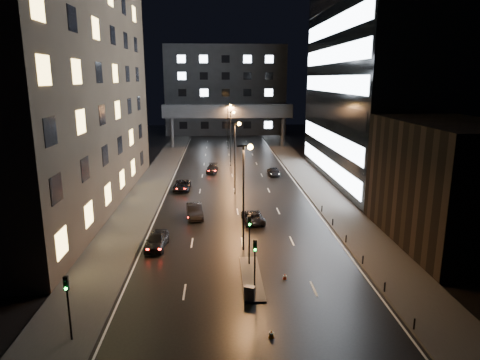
{
  "coord_description": "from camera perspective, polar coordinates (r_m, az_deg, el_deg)",
  "views": [
    {
      "loc": [
        -2.28,
        -29.98,
        15.94
      ],
      "look_at": [
        0.29,
        19.92,
        4.0
      ],
      "focal_mm": 32.0,
      "sensor_mm": 36.0,
      "label": 1
    }
  ],
  "objects": [
    {
      "name": "traffic_signal_near",
      "position": [
        36.88,
        1.26,
        -6.95
      ],
      "size": [
        0.28,
        0.34,
        4.4
      ],
      "color": "black",
      "rests_on": "median_island"
    },
    {
      "name": "car_away_b",
      "position": [
        50.38,
        -6.07,
        -4.13
      ],
      "size": [
        2.31,
        5.03,
        1.6
      ],
      "primitive_type": "imported",
      "rotation": [
        0.0,
        0.0,
        0.13
      ],
      "color": "black",
      "rests_on": "ground"
    },
    {
      "name": "utility_cabinet",
      "position": [
        32.21,
        1.33,
        -14.84
      ],
      "size": [
        0.87,
        0.74,
        1.06
      ],
      "primitive_type": "cube",
      "rotation": [
        0.0,
        0.0,
        -0.38
      ],
      "color": "#545356",
      "rests_on": "median_island"
    },
    {
      "name": "cone_a",
      "position": [
        28.65,
        4.2,
        -19.78
      ],
      "size": [
        0.49,
        0.49,
        0.52
      ],
      "primitive_type": "cone",
      "rotation": [
        0.0,
        0.0,
        -0.37
      ],
      "color": "orange",
      "rests_on": "ground"
    },
    {
      "name": "car_away_d",
      "position": [
        74.28,
        -3.74,
        1.53
      ],
      "size": [
        2.19,
        4.6,
        1.29
      ],
      "primitive_type": "imported",
      "rotation": [
        0.0,
        0.0,
        -0.09
      ],
      "color": "black",
      "rests_on": "ground"
    },
    {
      "name": "median_island",
      "position": [
        35.79,
        1.53,
        -12.88
      ],
      "size": [
        1.6,
        8.0,
        0.15
      ],
      "primitive_type": "cube",
      "color": "#383533",
      "rests_on": "ground"
    },
    {
      "name": "traffic_signal_far",
      "position": [
        31.8,
        1.99,
        -10.4
      ],
      "size": [
        0.28,
        0.34,
        4.4
      ],
      "color": "black",
      "rests_on": "median_island"
    },
    {
      "name": "car_toward_a",
      "position": [
        48.63,
        1.72,
        -4.88
      ],
      "size": [
        2.64,
        4.96,
        1.33
      ],
      "primitive_type": "imported",
      "rotation": [
        0.0,
        0.0,
        3.24
      ],
      "color": "black",
      "rests_on": "ground"
    },
    {
      "name": "car_toward_b",
      "position": [
        72.11,
        4.52,
        1.17
      ],
      "size": [
        1.91,
        4.63,
        1.34
      ],
      "primitive_type": "imported",
      "rotation": [
        0.0,
        0.0,
        3.13
      ],
      "color": "black",
      "rests_on": "ground"
    },
    {
      "name": "ground",
      "position": [
        71.81,
        -1.06,
        0.61
      ],
      "size": [
        160.0,
        160.0,
        0.0
      ],
      "primitive_type": "plane",
      "color": "black",
      "rests_on": "ground"
    },
    {
      "name": "streetlight_mid_b",
      "position": [
        78.59,
        -1.16,
        6.54
      ],
      "size": [
        1.45,
        0.5,
        10.15
      ],
      "color": "black",
      "rests_on": "ground"
    },
    {
      "name": "streetlight_far",
      "position": [
        98.47,
        -1.53,
        7.93
      ],
      "size": [
        1.45,
        0.5,
        10.15
      ],
      "color": "black",
      "rests_on": "ground"
    },
    {
      "name": "streetlight_near",
      "position": [
        39.21,
        0.71,
        -0.49
      ],
      "size": [
        1.45,
        0.5,
        10.15
      ],
      "color": "black",
      "rests_on": "ground"
    },
    {
      "name": "skybridge",
      "position": [
        100.3,
        -1.66,
        9.09
      ],
      "size": [
        30.0,
        3.0,
        10.0
      ],
      "color": "#333335",
      "rests_on": "ground"
    },
    {
      "name": "bollard_row",
      "position": [
        41.55,
        14.95,
        -8.93
      ],
      "size": [
        0.12,
        25.12,
        0.9
      ],
      "color": "black",
      "rests_on": "ground"
    },
    {
      "name": "cone_b",
      "position": [
        35.79,
        5.99,
        -12.65
      ],
      "size": [
        0.37,
        0.37,
        0.48
      ],
      "primitive_type": "cone",
      "rotation": [
        0.0,
        0.0,
        0.12
      ],
      "color": "#FB3B0D",
      "rests_on": "ground"
    },
    {
      "name": "building_right_glass",
      "position": [
        71.7,
        20.46,
        17.89
      ],
      "size": [
        20.0,
        36.0,
        45.0
      ],
      "primitive_type": "cube",
      "color": "black",
      "rests_on": "ground"
    },
    {
      "name": "building_left",
      "position": [
        57.79,
        -24.47,
        16.32
      ],
      "size": [
        15.0,
        48.0,
        40.0
      ],
      "primitive_type": "cube",
      "color": "#2D2319",
      "rests_on": "ground"
    },
    {
      "name": "sidewalk_right",
      "position": [
        68.5,
        9.59,
        -0.14
      ],
      "size": [
        5.0,
        110.0,
        0.15
      ],
      "primitive_type": "cube",
      "color": "#383533",
      "rests_on": "ground"
    },
    {
      "name": "sidewalk_left",
      "position": [
        67.67,
        -11.55,
        -0.4
      ],
      "size": [
        5.0,
        110.0,
        0.15
      ],
      "primitive_type": "cube",
      "color": "#383533",
      "rests_on": "ground"
    },
    {
      "name": "car_away_a",
      "position": [
        42.19,
        -11.04,
        -7.89
      ],
      "size": [
        2.15,
        4.66,
        1.55
      ],
      "primitive_type": "imported",
      "rotation": [
        0.0,
        0.0,
        -0.07
      ],
      "color": "black",
      "rests_on": "ground"
    },
    {
      "name": "car_away_c",
      "position": [
        62.88,
        -7.74,
        -0.72
      ],
      "size": [
        2.44,
        5.05,
        1.39
      ],
      "primitive_type": "imported",
      "rotation": [
        0.0,
        0.0,
        -0.03
      ],
      "color": "black",
      "rests_on": "ground"
    },
    {
      "name": "streetlight_mid_a",
      "position": [
        58.8,
        -0.53,
        4.2
      ],
      "size": [
        1.45,
        0.5,
        10.15
      ],
      "color": "black",
      "rests_on": "ground"
    },
    {
      "name": "traffic_signal_corner",
      "position": [
        28.79,
        -21.99,
        -14.46
      ],
      "size": [
        0.28,
        0.34,
        4.4
      ],
      "color": "black",
      "rests_on": "ground"
    },
    {
      "name": "building_right_low",
      "position": [
        45.99,
        26.12,
        -0.44
      ],
      "size": [
        10.0,
        18.0,
        12.0
      ],
      "primitive_type": "cube",
      "color": "black",
      "rests_on": "ground"
    },
    {
      "name": "building_far",
      "position": [
        128.05,
        -1.97,
        11.89
      ],
      "size": [
        34.0,
        14.0,
        25.0
      ],
      "primitive_type": "cube",
      "color": "#333335",
      "rests_on": "ground"
    }
  ]
}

